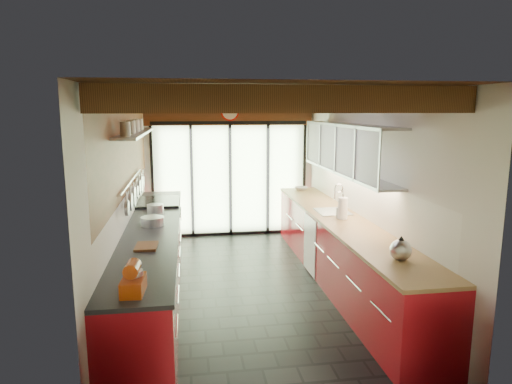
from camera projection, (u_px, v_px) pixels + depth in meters
ground at (250, 287)px, 6.23m from camera, size 5.50×5.50×0.00m
room_shell at (250, 167)px, 5.93m from camera, size 5.50×5.50×5.50m
ceiling_beams at (246, 104)px, 6.16m from camera, size 3.14×5.06×4.90m
glass_door at (230, 149)px, 8.55m from camera, size 2.95×0.10×2.90m
left_counter at (154, 260)px, 5.96m from camera, size 0.68×5.00×0.92m
range_stove at (160, 230)px, 7.37m from camera, size 0.66×0.90×0.97m
right_counter at (341, 251)px, 6.34m from camera, size 0.68×5.00×0.92m
sink_assembly at (334, 209)px, 6.64m from camera, size 0.45×0.52×0.43m
upper_cabinets_right at (348, 149)px, 6.40m from camera, size 0.34×3.00×3.00m
left_wall_fixtures at (136, 157)px, 5.98m from camera, size 0.28×2.60×0.96m
stand_mixer at (133, 280)px, 3.72m from camera, size 0.19×0.32×0.28m
pot_large at (155, 209)px, 6.48m from camera, size 0.28×0.28×0.15m
pot_small at (152, 221)px, 5.87m from camera, size 0.35×0.35×0.11m
cutting_board at (146, 246)px, 4.95m from camera, size 0.24×0.33×0.03m
kettle at (401, 249)px, 4.53m from camera, size 0.25×0.28×0.26m
paper_towel at (343, 209)px, 6.19m from camera, size 0.16×0.16×0.36m
soap_bottle at (341, 211)px, 6.25m from camera, size 0.13×0.13×0.22m
bowl at (301, 189)px, 8.44m from camera, size 0.24×0.24×0.06m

